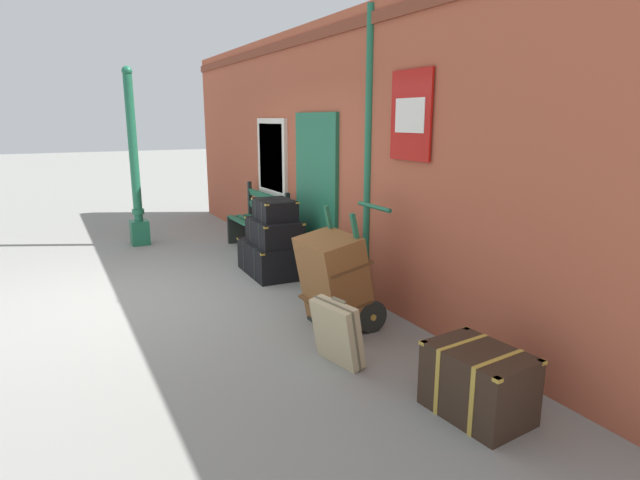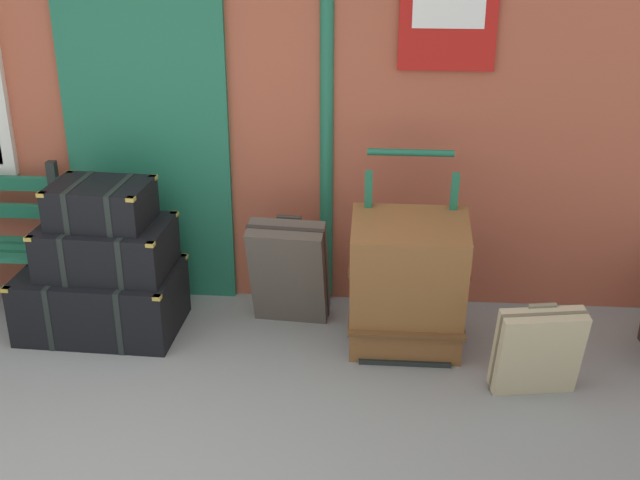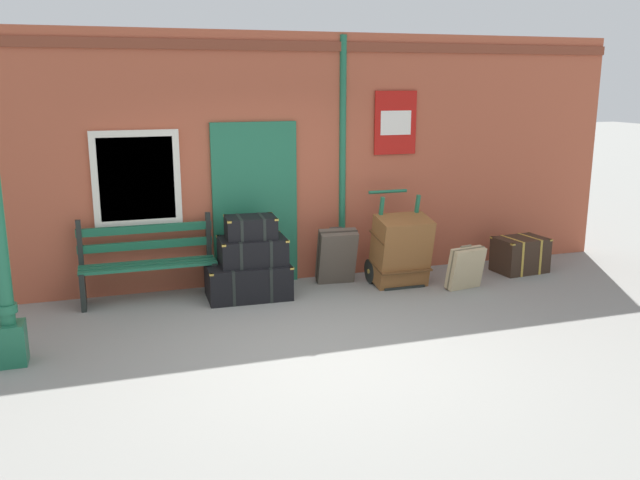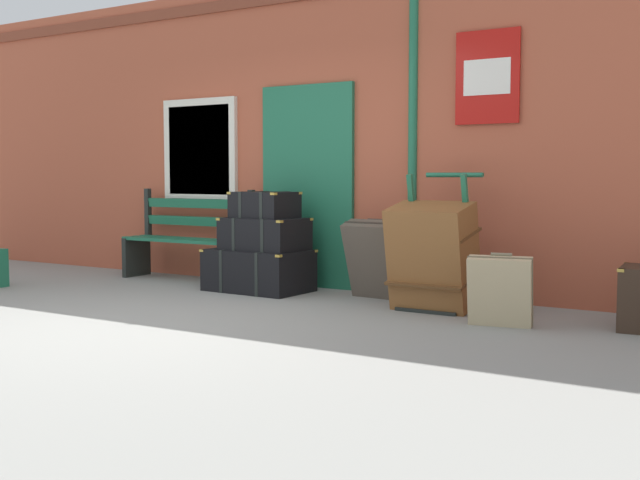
# 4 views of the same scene
# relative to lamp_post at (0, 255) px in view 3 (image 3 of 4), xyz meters

# --- Properties ---
(ground_plane) EXTENTS (60.00, 60.00, 0.00)m
(ground_plane) POSITION_rel_lamp_post_xyz_m (2.81, -0.60, -1.06)
(ground_plane) COLOR gray
(brick_facade) EXTENTS (10.40, 0.35, 3.20)m
(brick_facade) POSITION_rel_lamp_post_xyz_m (2.80, 1.99, 0.54)
(brick_facade) COLOR #AD5138
(brick_facade) RESTS_ON ground
(lamp_post) EXTENTS (0.28, 0.28, 2.81)m
(lamp_post) POSITION_rel_lamp_post_xyz_m (0.00, 0.00, 0.00)
(lamp_post) COLOR #1E6647
(lamp_post) RESTS_ON ground
(platform_bench) EXTENTS (1.60, 0.43, 1.01)m
(platform_bench) POSITION_rel_lamp_post_xyz_m (1.38, 1.56, -0.61)
(platform_bench) COLOR #1E6647
(platform_bench) RESTS_ON ground
(steamer_trunk_base) EXTENTS (1.03, 0.69, 0.43)m
(steamer_trunk_base) POSITION_rel_lamp_post_xyz_m (2.55, 1.28, -0.85)
(steamer_trunk_base) COLOR black
(steamer_trunk_base) RESTS_ON ground
(steamer_trunk_middle) EXTENTS (0.83, 0.58, 0.33)m
(steamer_trunk_middle) POSITION_rel_lamp_post_xyz_m (2.61, 1.29, -0.48)
(steamer_trunk_middle) COLOR black
(steamer_trunk_middle) RESTS_ON steamer_trunk_base
(steamer_trunk_top) EXTENTS (0.64, 0.49, 0.27)m
(steamer_trunk_top) POSITION_rel_lamp_post_xyz_m (2.60, 1.31, -0.19)
(steamer_trunk_top) COLOR black
(steamer_trunk_top) RESTS_ON steamer_trunk_middle
(porters_trolley) EXTENTS (0.71, 0.64, 1.19)m
(porters_trolley) POSITION_rel_lamp_post_xyz_m (4.52, 1.29, -0.79)
(porters_trolley) COLOR black
(porters_trolley) RESTS_ON ground
(large_brown_trunk) EXTENTS (0.70, 0.60, 0.95)m
(large_brown_trunk) POSITION_rel_lamp_post_xyz_m (4.52, 1.12, -0.59)
(large_brown_trunk) COLOR brown
(large_brown_trunk) RESTS_ON ground
(suitcase_slate) EXTENTS (0.52, 0.44, 0.76)m
(suitcase_slate) POSITION_rel_lamp_post_xyz_m (3.76, 1.45, -0.68)
(suitcase_slate) COLOR #51473D
(suitcase_slate) RESTS_ON ground
(suitcase_tan) EXTENTS (0.51, 0.32, 0.57)m
(suitcase_tan) POSITION_rel_lamp_post_xyz_m (5.25, 0.73, -0.78)
(suitcase_tan) COLOR tan
(suitcase_tan) RESTS_ON ground
(corner_trunk) EXTENTS (0.73, 0.55, 0.49)m
(corner_trunk) POSITION_rel_lamp_post_xyz_m (6.39, 1.21, -0.82)
(corner_trunk) COLOR #332319
(corner_trunk) RESTS_ON ground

